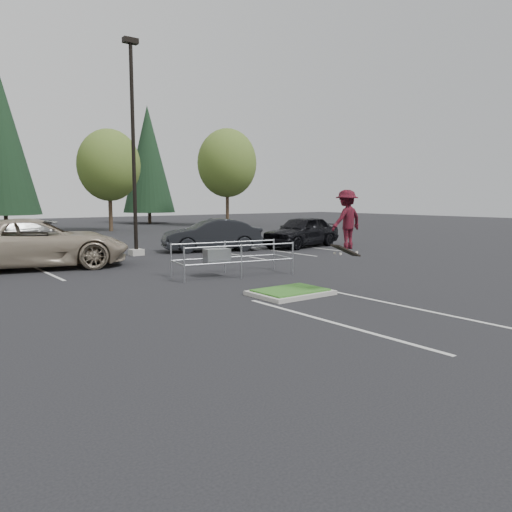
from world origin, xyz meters
TOP-DOWN VIEW (x-y plane):
  - ground at (0.00, 0.00)m, footprint 120.00×120.00m
  - grass_median at (0.00, 0.00)m, footprint 2.20×1.60m
  - stall_lines at (-1.35, 6.02)m, footprint 22.62×17.60m
  - light_pole at (0.50, 12.00)m, footprint 0.70×0.60m
  - decid_c at (5.99, 29.83)m, footprint 5.12×5.12m
  - decid_d at (17.99, 30.33)m, footprint 5.76×5.76m
  - conif_b at (0.00, 40.50)m, footprint 6.38×6.38m
  - conif_c at (14.00, 39.50)m, footprint 5.50×5.50m
  - cart_corral at (0.25, 4.08)m, footprint 4.39×2.22m
  - skateboarder at (1.20, -1.00)m, footprint 1.11×0.67m
  - car_l_tan at (-4.50, 10.31)m, footprint 7.64×4.83m
  - car_r_charc at (4.50, 11.50)m, footprint 5.38×3.26m
  - car_r_black at (9.78, 10.30)m, footprint 5.47×3.04m
  - car_far_silver at (-3.02, 22.00)m, footprint 4.91×2.21m

SIDE VIEW (x-z plane):
  - ground at x=0.00m, z-range 0.00..0.00m
  - stall_lines at x=-1.35m, z-range 0.00..0.01m
  - grass_median at x=0.00m, z-range 0.00..0.16m
  - car_far_silver at x=-3.02m, z-range 0.00..1.40m
  - cart_corral at x=0.25m, z-range 0.15..1.34m
  - car_r_charc at x=4.50m, z-range 0.00..1.68m
  - car_r_black at x=9.78m, z-range 0.00..1.76m
  - car_l_tan at x=-4.50m, z-range 0.00..1.97m
  - skateboarder at x=1.20m, z-range 1.20..3.12m
  - light_pole at x=0.50m, z-range -0.50..9.62m
  - decid_c at x=5.99m, z-range 1.06..9.45m
  - decid_d at x=17.99m, z-range 1.20..10.63m
  - conif_c at x=14.00m, z-range 0.60..13.10m
  - conif_b at x=0.00m, z-range 0.60..15.10m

